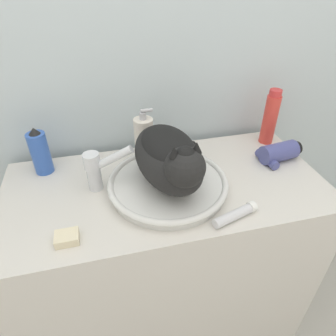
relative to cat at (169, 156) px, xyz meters
name	(u,v)px	position (x,y,z in m)	size (l,w,h in m)	color
wall_back	(145,59)	(0.00, 0.34, 0.18)	(8.00, 0.05, 2.40)	silver
vanity_counter	(166,268)	(0.00, 0.04, -0.57)	(1.04, 0.50, 0.88)	beige
sink_basin	(167,184)	(0.00, 0.01, -0.11)	(0.38, 0.38, 0.04)	silver
cat	(169,156)	(0.00, 0.00, 0.00)	(0.25, 0.35, 0.20)	black
faucet	(97,168)	(-0.21, 0.07, -0.05)	(0.15, 0.07, 0.16)	silver
shampoo_bottle_tall	(270,118)	(0.45, 0.21, -0.03)	(0.05, 0.05, 0.22)	#DB3D33
soap_pump_bottle	(144,139)	(-0.04, 0.21, -0.05)	(0.07, 0.07, 0.19)	silver
spray_bottle_trigger	(40,152)	(-0.39, 0.21, -0.06)	(0.06, 0.06, 0.17)	#335BB7
cream_tube	(236,214)	(0.15, -0.16, -0.12)	(0.15, 0.07, 0.03)	silver
hair_dryer	(278,153)	(0.42, 0.08, -0.10)	(0.16, 0.10, 0.07)	#474C8C
soap_bar	(67,238)	(-0.31, -0.13, -0.12)	(0.06, 0.05, 0.02)	beige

